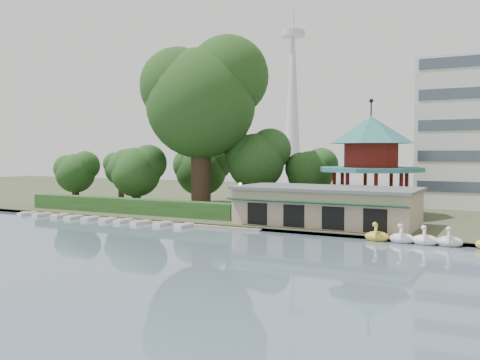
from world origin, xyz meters
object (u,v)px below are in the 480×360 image
Objects in this scene: dock at (129,220)px; boathouse at (326,206)px; pavilion at (371,155)px; big_tree at (203,95)px.

boathouse is (22.00, 4.77, 2.25)m from dock.
pavilion is 22.54m from big_tree.
boathouse reaches higher than dock.
big_tree is at bearing 73.86° from dock.
pavilion is at bearing 10.27° from big_tree.
big_tree reaches higher than dock.
boathouse is at bearing 12.24° from dock.
big_tree is (3.19, 11.03, 15.16)m from dock.
dock is 1.83× the size of boathouse.
pavilion reaches higher than boathouse.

